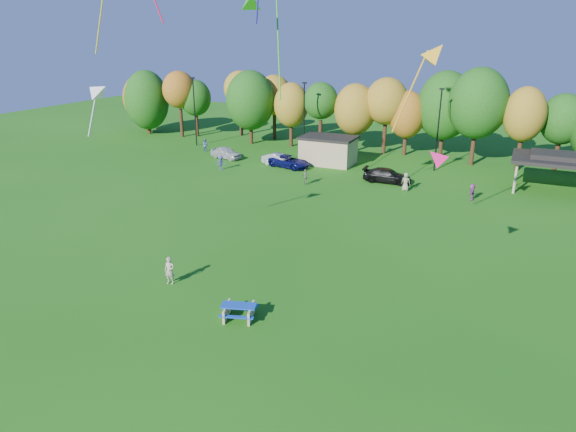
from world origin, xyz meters
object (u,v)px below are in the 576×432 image
at_px(car_c, 289,162).
at_px(car_d, 387,176).
at_px(car_a, 226,153).
at_px(kite_flyer, 170,271).
at_px(car_b, 279,160).
at_px(picnic_table, 239,311).

distance_m(car_c, car_d, 11.88).
bearing_deg(car_d, car_a, 82.17).
distance_m(kite_flyer, car_c, 29.83).
relative_size(car_b, car_d, 0.85).
xyz_separation_m(picnic_table, kite_flyer, (-5.94, 1.76, 0.41)).
distance_m(kite_flyer, car_b, 30.32).
bearing_deg(car_c, kite_flyer, -156.81).
height_order(kite_flyer, car_c, kite_flyer).
bearing_deg(car_d, picnic_table, 176.92).
height_order(car_b, car_c, car_b).
distance_m(car_b, car_c, 1.42).
bearing_deg(picnic_table, car_c, 92.20).
xyz_separation_m(kite_flyer, car_a, (-14.26, 30.06, -0.17)).
bearing_deg(car_c, car_d, -83.67).
height_order(picnic_table, car_a, car_a).
height_order(car_c, car_d, car_d).
height_order(car_a, car_b, car_a).
bearing_deg(kite_flyer, car_d, 67.48).
bearing_deg(car_a, car_c, -82.21).
height_order(picnic_table, kite_flyer, kite_flyer).
bearing_deg(car_a, car_b, -81.48).
xyz_separation_m(car_a, car_d, (20.69, -2.06, 0.00)).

